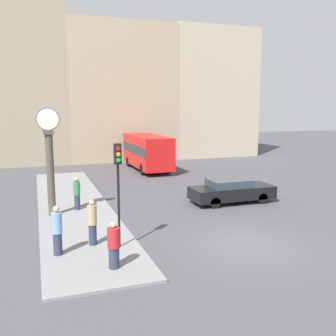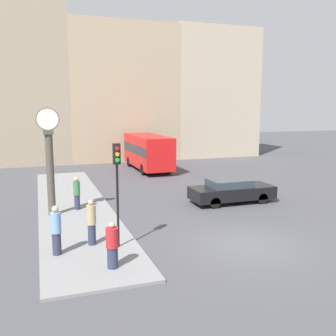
# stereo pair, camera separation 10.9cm
# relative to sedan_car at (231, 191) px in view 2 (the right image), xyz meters

# --- Properties ---
(ground_plane) EXTENTS (120.00, 120.00, 0.00)m
(ground_plane) POSITION_rel_sedan_car_xyz_m (-2.67, -6.08, -0.69)
(ground_plane) COLOR #47474C
(sidewalk_corner) EXTENTS (3.62, 20.62, 0.11)m
(sidewalk_corner) POSITION_rel_sedan_car_xyz_m (-8.48, 2.23, -0.64)
(sidewalk_corner) COLOR gray
(sidewalk_corner) RESTS_ON ground_plane
(building_row) EXTENTS (31.40, 5.00, 19.06)m
(building_row) POSITION_rel_sedan_car_xyz_m (-3.91, 19.98, 7.31)
(building_row) COLOR gray
(building_row) RESTS_ON ground_plane
(sedan_car) EXTENTS (4.71, 1.83, 1.35)m
(sedan_car) POSITION_rel_sedan_car_xyz_m (0.00, 0.00, 0.00)
(sedan_car) COLOR black
(sedan_car) RESTS_ON ground_plane
(bus_distant) EXTENTS (2.42, 7.62, 2.97)m
(bus_distant) POSITION_rel_sedan_car_xyz_m (-1.25, 12.52, 1.00)
(bus_distant) COLOR red
(bus_distant) RESTS_ON ground_plane
(traffic_light_near) EXTENTS (0.26, 0.24, 3.90)m
(traffic_light_near) POSITION_rel_sedan_car_xyz_m (-7.45, -4.88, 2.20)
(traffic_light_near) COLOR black
(traffic_light_near) RESTS_ON sidewalk_corner
(street_clock) EXTENTS (1.07, 0.47, 5.18)m
(street_clock) POSITION_rel_sedan_car_xyz_m (-9.64, 0.37, 1.94)
(street_clock) COLOR #4C473D
(street_clock) RESTS_ON sidewalk_corner
(pedestrian_tan_coat) EXTENTS (0.35, 0.35, 1.76)m
(pedestrian_tan_coat) POSITION_rel_sedan_car_xyz_m (-8.36, -4.33, 0.30)
(pedestrian_tan_coat) COLOR #2D334C
(pedestrian_tan_coat) RESTS_ON sidewalk_corner
(pedestrian_green_hoodie) EXTENTS (0.34, 0.34, 1.70)m
(pedestrian_green_hoodie) POSITION_rel_sedan_car_xyz_m (-8.38, 1.01, 0.27)
(pedestrian_green_hoodie) COLOR #2D334C
(pedestrian_green_hoodie) RESTS_ON sidewalk_corner
(pedestrian_red_top) EXTENTS (0.41, 0.41, 1.56)m
(pedestrian_red_top) POSITION_rel_sedan_car_xyz_m (-8.02, -6.69, 0.18)
(pedestrian_red_top) COLOR #2D334C
(pedestrian_red_top) RESTS_ON sidewalk_corner
(pedestrian_blue_stripe) EXTENTS (0.37, 0.37, 1.79)m
(pedestrian_blue_stripe) POSITION_rel_sedan_car_xyz_m (-9.68, -4.92, 0.31)
(pedestrian_blue_stripe) COLOR #2D334C
(pedestrian_blue_stripe) RESTS_ON sidewalk_corner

